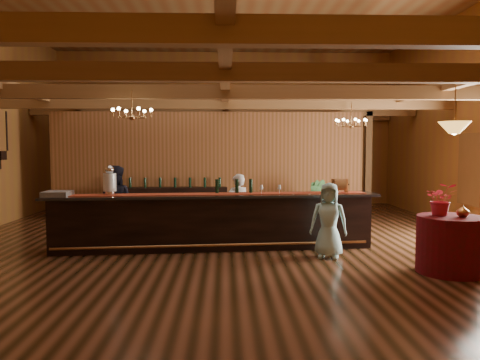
{
  "coord_description": "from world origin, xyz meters",
  "views": [
    {
      "loc": [
        -0.0,
        -10.1,
        2.08
      ],
      "look_at": [
        0.34,
        0.72,
        1.32
      ],
      "focal_mm": 35.0,
      "sensor_mm": 36.0,
      "label": 1
    }
  ],
  "objects_px": {
    "bartender": "(238,207)",
    "floor_plant": "(314,201)",
    "pendant_lamp": "(454,128)",
    "backbar_shelf": "(168,204)",
    "round_table": "(451,245)",
    "chandelier_left": "(132,113)",
    "tasting_bar": "(214,221)",
    "raffle_drum": "(340,185)",
    "beverage_dispenser": "(110,181)",
    "guest": "(329,220)",
    "chandelier_right": "(351,122)",
    "staff_second": "(115,204)"
  },
  "relations": [
    {
      "from": "bartender",
      "to": "floor_plant",
      "type": "bearing_deg",
      "value": -153.76
    },
    {
      "from": "pendant_lamp",
      "to": "bartender",
      "type": "distance_m",
      "value": 4.74
    },
    {
      "from": "backbar_shelf",
      "to": "round_table",
      "type": "bearing_deg",
      "value": -50.53
    },
    {
      "from": "chandelier_left",
      "to": "bartender",
      "type": "relative_size",
      "value": 0.54
    },
    {
      "from": "tasting_bar",
      "to": "pendant_lamp",
      "type": "height_order",
      "value": "pendant_lamp"
    },
    {
      "from": "raffle_drum",
      "to": "pendant_lamp",
      "type": "relative_size",
      "value": 0.38
    },
    {
      "from": "beverage_dispenser",
      "to": "guest",
      "type": "bearing_deg",
      "value": -9.65
    },
    {
      "from": "chandelier_right",
      "to": "staff_second",
      "type": "distance_m",
      "value": 6.15
    },
    {
      "from": "chandelier_right",
      "to": "staff_second",
      "type": "relative_size",
      "value": 0.47
    },
    {
      "from": "chandelier_left",
      "to": "chandelier_right",
      "type": "xyz_separation_m",
      "value": [
        5.08,
        2.36,
        -0.06
      ]
    },
    {
      "from": "tasting_bar",
      "to": "round_table",
      "type": "height_order",
      "value": "tasting_bar"
    },
    {
      "from": "tasting_bar",
      "to": "raffle_drum",
      "type": "distance_m",
      "value": 2.73
    },
    {
      "from": "raffle_drum",
      "to": "chandelier_right",
      "type": "bearing_deg",
      "value": 69.57
    },
    {
      "from": "backbar_shelf",
      "to": "chandelier_left",
      "type": "distance_m",
      "value": 4.43
    },
    {
      "from": "staff_second",
      "to": "tasting_bar",
      "type": "bearing_deg",
      "value": 166.21
    },
    {
      "from": "chandelier_left",
      "to": "floor_plant",
      "type": "relative_size",
      "value": 0.66
    },
    {
      "from": "chandelier_right",
      "to": "pendant_lamp",
      "type": "relative_size",
      "value": 0.89
    },
    {
      "from": "tasting_bar",
      "to": "chandelier_left",
      "type": "distance_m",
      "value": 2.74
    },
    {
      "from": "raffle_drum",
      "to": "round_table",
      "type": "distance_m",
      "value": 2.65
    },
    {
      "from": "beverage_dispenser",
      "to": "staff_second",
      "type": "xyz_separation_m",
      "value": [
        -0.11,
        0.85,
        -0.57
      ]
    },
    {
      "from": "tasting_bar",
      "to": "guest",
      "type": "height_order",
      "value": "guest"
    },
    {
      "from": "staff_second",
      "to": "guest",
      "type": "bearing_deg",
      "value": 164.96
    },
    {
      "from": "bartender",
      "to": "floor_plant",
      "type": "distance_m",
      "value": 3.2
    },
    {
      "from": "floor_plant",
      "to": "staff_second",
      "type": "bearing_deg",
      "value": -153.51
    },
    {
      "from": "staff_second",
      "to": "guest",
      "type": "height_order",
      "value": "staff_second"
    },
    {
      "from": "backbar_shelf",
      "to": "floor_plant",
      "type": "relative_size",
      "value": 2.77
    },
    {
      "from": "raffle_drum",
      "to": "floor_plant",
      "type": "distance_m",
      "value": 3.07
    },
    {
      "from": "raffle_drum",
      "to": "chandelier_right",
      "type": "height_order",
      "value": "chandelier_right"
    },
    {
      "from": "raffle_drum",
      "to": "floor_plant",
      "type": "xyz_separation_m",
      "value": [
        0.05,
        2.99,
        -0.69
      ]
    },
    {
      "from": "round_table",
      "to": "tasting_bar",
      "type": "bearing_deg",
      "value": 153.61
    },
    {
      "from": "raffle_drum",
      "to": "backbar_shelf",
      "type": "distance_m",
      "value": 5.48
    },
    {
      "from": "backbar_shelf",
      "to": "pendant_lamp",
      "type": "distance_m",
      "value": 8.11
    },
    {
      "from": "raffle_drum",
      "to": "guest",
      "type": "relative_size",
      "value": 0.24
    },
    {
      "from": "chandelier_left",
      "to": "backbar_shelf",
      "type": "bearing_deg",
      "value": 86.54
    },
    {
      "from": "round_table",
      "to": "chandelier_right",
      "type": "xyz_separation_m",
      "value": [
        -0.52,
        4.33,
        2.24
      ]
    },
    {
      "from": "raffle_drum",
      "to": "staff_second",
      "type": "distance_m",
      "value": 4.87
    },
    {
      "from": "round_table",
      "to": "bartender",
      "type": "bearing_deg",
      "value": 141.27
    },
    {
      "from": "beverage_dispenser",
      "to": "backbar_shelf",
      "type": "height_order",
      "value": "beverage_dispenser"
    },
    {
      "from": "raffle_drum",
      "to": "backbar_shelf",
      "type": "bearing_deg",
      "value": 138.03
    },
    {
      "from": "raffle_drum",
      "to": "guest",
      "type": "bearing_deg",
      "value": -114.02
    },
    {
      "from": "chandelier_left",
      "to": "guest",
      "type": "relative_size",
      "value": 0.56
    },
    {
      "from": "backbar_shelf",
      "to": "chandelier_right",
      "type": "relative_size",
      "value": 4.2
    },
    {
      "from": "beverage_dispenser",
      "to": "staff_second",
      "type": "relative_size",
      "value": 0.36
    },
    {
      "from": "backbar_shelf",
      "to": "pendant_lamp",
      "type": "relative_size",
      "value": 3.73
    },
    {
      "from": "chandelier_left",
      "to": "staff_second",
      "type": "relative_size",
      "value": 0.47
    },
    {
      "from": "backbar_shelf",
      "to": "round_table",
      "type": "xyz_separation_m",
      "value": [
        5.37,
        -5.75,
        -0.0
      ]
    },
    {
      "from": "raffle_drum",
      "to": "backbar_shelf",
      "type": "relative_size",
      "value": 0.1
    },
    {
      "from": "backbar_shelf",
      "to": "tasting_bar",
      "type": "bearing_deg",
      "value": -73.21
    },
    {
      "from": "tasting_bar",
      "to": "floor_plant",
      "type": "xyz_separation_m",
      "value": [
        2.67,
        3.15,
        0.04
      ]
    },
    {
      "from": "round_table",
      "to": "staff_second",
      "type": "distance_m",
      "value": 6.73
    }
  ]
}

